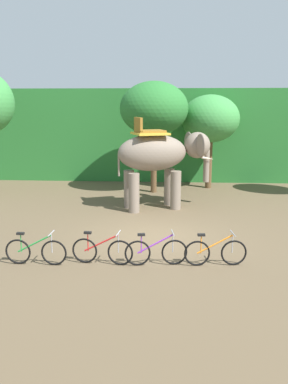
% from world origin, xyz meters
% --- Properties ---
extents(ground_plane, '(80.00, 80.00, 0.00)m').
position_xyz_m(ground_plane, '(0.00, 0.00, 0.00)').
color(ground_plane, brown).
extents(foliage_hedge, '(36.00, 6.00, 5.15)m').
position_xyz_m(foliage_hedge, '(0.00, 12.80, 2.57)').
color(foliage_hedge, '#28702D').
rests_on(foliage_hedge, ground).
extents(tree_right, '(3.29, 3.29, 5.38)m').
position_xyz_m(tree_right, '(-0.27, 7.08, 4.08)').
color(tree_right, brown).
rests_on(tree_right, ground).
extents(tree_center, '(2.94, 2.94, 4.78)m').
position_xyz_m(tree_center, '(2.55, 8.35, 3.55)').
color(tree_center, brown).
rests_on(tree_center, ground).
extents(elephant, '(4.21, 2.83, 3.78)m').
position_xyz_m(elephant, '(0.12, 3.93, 2.20)').
color(elephant, gray).
rests_on(elephant, ground).
extents(bike_green, '(1.71, 0.52, 0.92)m').
position_xyz_m(bike_green, '(-3.08, -2.57, 0.39)').
color(bike_green, black).
rests_on(bike_green, ground).
extents(bike_red, '(1.71, 0.52, 0.92)m').
position_xyz_m(bike_red, '(-1.28, -2.42, 0.39)').
color(bike_red, black).
rests_on(bike_red, ground).
extents(bike_purple, '(1.70, 0.52, 0.92)m').
position_xyz_m(bike_purple, '(0.18, -2.40, 0.39)').
color(bike_purple, black).
rests_on(bike_purple, ground).
extents(bike_orange, '(1.71, 0.52, 0.92)m').
position_xyz_m(bike_orange, '(1.78, -2.33, 0.39)').
color(bike_orange, black).
rests_on(bike_orange, ground).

